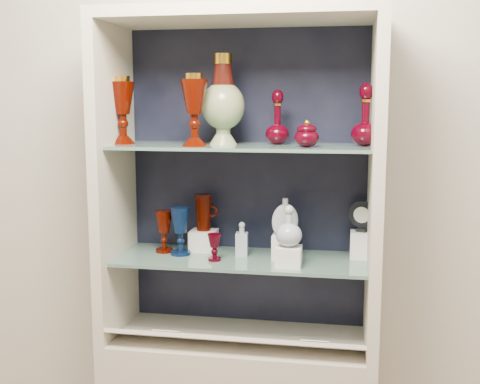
% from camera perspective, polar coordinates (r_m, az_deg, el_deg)
% --- Properties ---
extents(wall_back, '(3.50, 0.02, 2.80)m').
position_cam_1_polar(wall_back, '(2.38, 0.91, 3.16)').
color(wall_back, beige).
rests_on(wall_back, ground).
extents(cabinet_back_panel, '(0.98, 0.02, 1.15)m').
position_cam_1_polar(cabinet_back_panel, '(2.36, 0.79, 1.28)').
color(cabinet_back_panel, black).
rests_on(cabinet_back_panel, cabinet_base).
extents(cabinet_side_left, '(0.04, 0.40, 1.15)m').
position_cam_1_polar(cabinet_side_left, '(2.31, -11.82, 0.92)').
color(cabinet_side_left, beige).
rests_on(cabinet_side_left, cabinet_base).
extents(cabinet_side_right, '(0.04, 0.40, 1.15)m').
position_cam_1_polar(cabinet_side_right, '(2.15, 12.71, 0.33)').
color(cabinet_side_right, beige).
rests_on(cabinet_side_right, cabinet_base).
extents(cabinet_top_cap, '(1.00, 0.40, 0.04)m').
position_cam_1_polar(cabinet_top_cap, '(2.18, 0.00, 16.36)').
color(cabinet_top_cap, beige).
rests_on(cabinet_top_cap, cabinet_side_left).
extents(shelf_lower, '(0.92, 0.34, 0.01)m').
position_cam_1_polar(shelf_lower, '(2.25, 0.09, -6.37)').
color(shelf_lower, slate).
rests_on(shelf_lower, cabinet_side_left).
extents(shelf_upper, '(0.92, 0.34, 0.01)m').
position_cam_1_polar(shelf_upper, '(2.18, 0.09, 4.34)').
color(shelf_upper, slate).
rests_on(shelf_upper, cabinet_side_left).
extents(label_ledge, '(0.92, 0.17, 0.09)m').
position_cam_1_polar(label_ledge, '(2.22, -0.50, -13.84)').
color(label_ledge, beige).
rests_on(label_ledge, cabinet_base).
extents(label_card_0, '(0.10, 0.06, 0.03)m').
position_cam_1_polar(label_card_0, '(2.18, 7.11, -13.87)').
color(label_card_0, white).
rests_on(label_card_0, label_ledge).
extents(label_card_1, '(0.10, 0.06, 0.03)m').
position_cam_1_polar(label_card_1, '(2.27, -6.86, -12.98)').
color(label_card_1, white).
rests_on(label_card_1, label_ledge).
extents(pedestal_lamp_left, '(0.11, 0.11, 0.25)m').
position_cam_1_polar(pedestal_lamp_left, '(2.28, -11.08, 7.62)').
color(pedestal_lamp_left, '#450A00').
rests_on(pedestal_lamp_left, shelf_upper).
extents(pedestal_lamp_right, '(0.10, 0.10, 0.25)m').
position_cam_1_polar(pedestal_lamp_right, '(2.12, -4.35, 7.76)').
color(pedestal_lamp_right, '#450A00').
rests_on(pedestal_lamp_right, shelf_upper).
extents(enamel_urn, '(0.21, 0.21, 0.33)m').
position_cam_1_polar(enamel_urn, '(2.20, -1.62, 8.77)').
color(enamel_urn, '#0F4318').
rests_on(enamel_urn, shelf_upper).
extents(ruby_decanter_a, '(0.11, 0.11, 0.22)m').
position_cam_1_polar(ruby_decanter_a, '(2.20, 3.58, 7.41)').
color(ruby_decanter_a, '#3F000C').
rests_on(ruby_decanter_a, shelf_upper).
extents(ruby_decanter_b, '(0.12, 0.12, 0.23)m').
position_cam_1_polar(ruby_decanter_b, '(2.16, 11.83, 7.37)').
color(ruby_decanter_b, '#3F000C').
rests_on(ruby_decanter_b, shelf_upper).
extents(lidded_bowl, '(0.10, 0.10, 0.10)m').
position_cam_1_polar(lidded_bowl, '(2.08, 6.35, 5.57)').
color(lidded_bowl, '#3F000C').
rests_on(lidded_bowl, shelf_upper).
extents(cobalt_goblet, '(0.10, 0.10, 0.18)m').
position_cam_1_polar(cobalt_goblet, '(2.29, -5.69, -3.69)').
color(cobalt_goblet, '#071A44').
rests_on(cobalt_goblet, shelf_lower).
extents(ruby_goblet_tall, '(0.07, 0.07, 0.16)m').
position_cam_1_polar(ruby_goblet_tall, '(2.33, -7.21, -3.72)').
color(ruby_goblet_tall, '#450A00').
rests_on(ruby_goblet_tall, shelf_lower).
extents(ruby_goblet_small, '(0.06, 0.06, 0.10)m').
position_cam_1_polar(ruby_goblet_small, '(2.20, -2.44, -5.26)').
color(ruby_goblet_small, '#3F000C').
rests_on(ruby_goblet_small, shelf_lower).
extents(riser_ruby_pitcher, '(0.10, 0.10, 0.08)m').
position_cam_1_polar(riser_ruby_pitcher, '(2.35, -3.46, -4.59)').
color(riser_ruby_pitcher, silver).
rests_on(riser_ruby_pitcher, shelf_lower).
extents(ruby_pitcher, '(0.11, 0.08, 0.14)m').
position_cam_1_polar(ruby_pitcher, '(2.33, -3.49, -1.94)').
color(ruby_pitcher, '#450A00').
rests_on(ruby_pitcher, riser_ruby_pitcher).
extents(clear_square_bottle, '(0.05, 0.05, 0.13)m').
position_cam_1_polar(clear_square_bottle, '(2.26, 0.18, -4.48)').
color(clear_square_bottle, '#99A8B3').
rests_on(clear_square_bottle, shelf_lower).
extents(riser_flat_flask, '(0.09, 0.09, 0.09)m').
position_cam_1_polar(riser_flat_flask, '(2.23, 4.27, -5.18)').
color(riser_flat_flask, silver).
rests_on(riser_flat_flask, shelf_lower).
extents(flat_flask, '(0.11, 0.07, 0.14)m').
position_cam_1_polar(flat_flask, '(2.21, 4.30, -2.28)').
color(flat_flask, '#B4BAC9').
rests_on(flat_flask, riser_flat_flask).
extents(riser_clear_round_decanter, '(0.09, 0.09, 0.07)m').
position_cam_1_polar(riser_clear_round_decanter, '(2.14, 4.63, -6.09)').
color(riser_clear_round_decanter, silver).
rests_on(riser_clear_round_decanter, shelf_lower).
extents(clear_round_decanter, '(0.10, 0.10, 0.14)m').
position_cam_1_polar(clear_round_decanter, '(2.11, 4.66, -3.34)').
color(clear_round_decanter, '#99A8B3').
rests_on(clear_round_decanter, riser_clear_round_decanter).
extents(riser_cameo_medallion, '(0.08, 0.08, 0.10)m').
position_cam_1_polar(riser_cameo_medallion, '(2.28, 11.41, -4.93)').
color(riser_cameo_medallion, silver).
rests_on(riser_cameo_medallion, shelf_lower).
extents(cameo_medallion, '(0.11, 0.06, 0.12)m').
position_cam_1_polar(cameo_medallion, '(2.25, 11.49, -2.25)').
color(cameo_medallion, black).
rests_on(cameo_medallion, riser_cameo_medallion).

